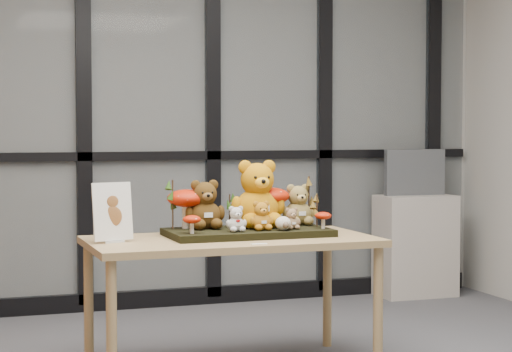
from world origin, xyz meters
name	(u,v)px	position (x,y,z in m)	size (l,w,h in m)	color
room_shell	(273,27)	(0.00, 0.00, 1.68)	(5.00, 5.00, 5.00)	#A9A79F
glass_partition	(150,102)	(0.00, 2.47, 1.42)	(4.90, 0.06, 2.78)	#2D383F
display_table	(231,251)	(0.03, 0.70, 0.61)	(1.46, 0.74, 0.68)	tan
diorama_tray	(248,232)	(0.14, 0.76, 0.70)	(0.84, 0.42, 0.04)	black
bear_pooh_yellow	(257,190)	(0.22, 0.84, 0.91)	(0.30, 0.27, 0.39)	#CB800B
bear_brown_medium	(205,202)	(-0.07, 0.85, 0.86)	(0.21, 0.19, 0.28)	#462D0E
bear_tan_back	(298,202)	(0.46, 0.86, 0.84)	(0.19, 0.17, 0.24)	olive
bear_small_yellow	(261,214)	(0.18, 0.68, 0.80)	(0.13, 0.11, 0.17)	#B36F17
bear_white_bow	(236,218)	(0.04, 0.66, 0.79)	(0.11, 0.10, 0.14)	silver
bear_beige_small	(292,217)	(0.35, 0.67, 0.78)	(0.09, 0.09, 0.12)	#8D6B49
plush_cream_hedgehog	(283,223)	(0.28, 0.63, 0.76)	(0.06, 0.06, 0.08)	beige
mushroom_back_left	(186,207)	(-0.16, 0.89, 0.83)	(0.20, 0.20, 0.22)	#AD1B05
mushroom_back_right	(271,204)	(0.31, 0.88, 0.83)	(0.20, 0.20, 0.23)	#AD1B05
mushroom_front_left	(192,223)	(-0.19, 0.65, 0.77)	(0.09, 0.09, 0.10)	#AD1B05
mushroom_front_right	(323,219)	(0.51, 0.65, 0.77)	(0.09, 0.09, 0.10)	#AD1B05
sprig_green_far_left	(173,205)	(-0.24, 0.86, 0.85)	(0.05, 0.05, 0.26)	#133C0D
sprig_green_mid_left	(199,205)	(-0.08, 0.91, 0.84)	(0.05, 0.05, 0.24)	#133C0D
sprig_dry_far_right	(309,200)	(0.52, 0.85, 0.85)	(0.05, 0.05, 0.26)	brown
sprig_dry_mid_right	(317,211)	(0.52, 0.74, 0.80)	(0.05, 0.05, 0.17)	brown
sprig_green_centre	(230,210)	(0.09, 0.92, 0.80)	(0.05, 0.05, 0.17)	#133C0D
sign_holder	(113,215)	(-0.58, 0.71, 0.82)	(0.21, 0.09, 0.29)	silver
label_card	(259,244)	(0.08, 0.41, 0.68)	(0.08, 0.03, 0.00)	white
cabinet	(415,246)	(1.95, 2.27, 0.37)	(0.56, 0.33, 0.74)	#B0A69D
monitor	(415,172)	(1.95, 2.29, 0.91)	(0.48, 0.05, 0.34)	#4E5156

